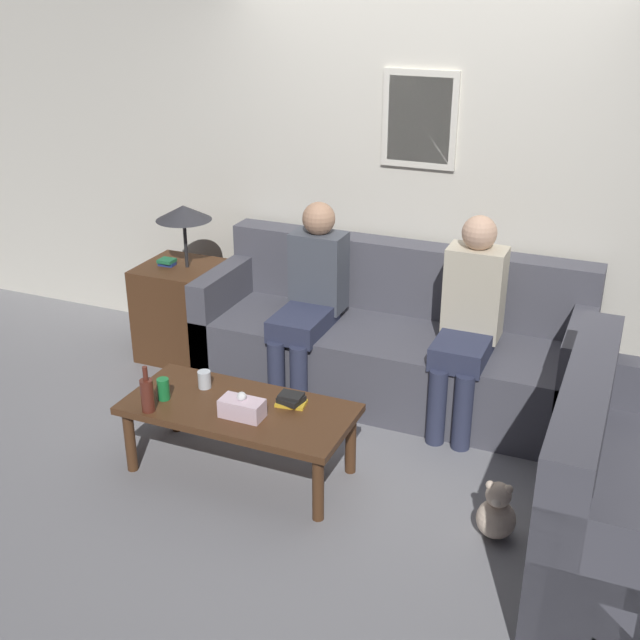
{
  "coord_description": "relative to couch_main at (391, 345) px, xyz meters",
  "views": [
    {
      "loc": [
        1.4,
        -3.97,
        2.56
      ],
      "look_at": [
        -0.23,
        -0.12,
        0.72
      ],
      "focal_mm": 45.0,
      "sensor_mm": 36.0,
      "label": 1
    }
  ],
  "objects": [
    {
      "name": "drinking_glass",
      "position": [
        -0.74,
        -1.09,
        0.13
      ],
      "size": [
        0.07,
        0.07,
        0.1
      ],
      "color": "silver",
      "rests_on": "coffee_table"
    },
    {
      "name": "person_right",
      "position": [
        0.52,
        -0.18,
        0.36
      ],
      "size": [
        0.34,
        0.6,
        1.27
      ],
      "color": "#2D334C",
      "rests_on": "ground_plane"
    },
    {
      "name": "tissue_box",
      "position": [
        -0.39,
        -1.29,
        0.13
      ],
      "size": [
        0.23,
        0.12,
        0.15
      ],
      "color": "silver",
      "rests_on": "coffee_table"
    },
    {
      "name": "book_stack",
      "position": [
        -0.21,
        -1.08,
        0.11
      ],
      "size": [
        0.17,
        0.13,
        0.06
      ],
      "color": "gold",
      "rests_on": "coffee_table"
    },
    {
      "name": "wine_bottle",
      "position": [
        -0.88,
        -1.43,
        0.18
      ],
      "size": [
        0.07,
        0.07,
        0.26
      ],
      "color": "#562319",
      "rests_on": "coffee_table"
    },
    {
      "name": "person_left",
      "position": [
        -0.49,
        -0.16,
        0.34
      ],
      "size": [
        0.34,
        0.66,
        1.23
      ],
      "color": "#2D334C",
      "rests_on": "ground_plane"
    },
    {
      "name": "soda_can",
      "position": [
        -0.87,
        -1.29,
        0.14
      ],
      "size": [
        0.07,
        0.07,
        0.12
      ],
      "color": "#197A38",
      "rests_on": "coffee_table"
    },
    {
      "name": "side_table_with_lamp",
      "position": [
        -1.53,
        -0.06,
        0.06
      ],
      "size": [
        0.53,
        0.53,
        1.11
      ],
      "color": "#4C2D19",
      "rests_on": "ground_plane"
    },
    {
      "name": "coffee_table",
      "position": [
        -0.46,
        -1.2,
        0.03
      ],
      "size": [
        1.24,
        0.57,
        0.41
      ],
      "color": "#4C2D19",
      "rests_on": "ground_plane"
    },
    {
      "name": "couch_main",
      "position": [
        0.0,
        0.0,
        0.0
      ],
      "size": [
        2.45,
        0.85,
        0.94
      ],
      "color": "#4C4C56",
      "rests_on": "ground_plane"
    },
    {
      "name": "couch_side",
      "position": [
        1.55,
        -1.17,
        0.0
      ],
      "size": [
        0.85,
        1.49,
        0.94
      ],
      "rotation": [
        0.0,
        0.0,
        1.57
      ],
      "color": "#4C4C56",
      "rests_on": "ground_plane"
    },
    {
      "name": "teddy_bear",
      "position": [
        0.95,
        -1.21,
        -0.2
      ],
      "size": [
        0.19,
        0.19,
        0.31
      ],
      "color": "beige",
      "rests_on": "ground_plane"
    },
    {
      "name": "wall_back",
      "position": [
        0.0,
        0.45,
        0.97
      ],
      "size": [
        9.0,
        0.08,
        2.6
      ],
      "color": "silver",
      "rests_on": "ground_plane"
    },
    {
      "name": "ground_plane",
      "position": [
        0.0,
        -0.51,
        -0.33
      ],
      "size": [
        16.0,
        16.0,
        0.0
      ],
      "primitive_type": "plane",
      "color": "gray"
    }
  ]
}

